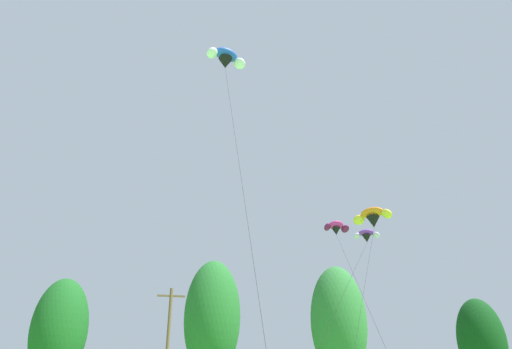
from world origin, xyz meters
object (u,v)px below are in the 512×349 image
Objects in this scene: parafoil_kite_high_purple at (366,236)px; utility_pole at (167,349)px; parafoil_kite_far_magenta at (336,228)px; parafoil_kite_mid_orange at (373,217)px; parafoil_kite_low_blue_white at (226,59)px.

utility_pole is at bearing 154.16° from parafoil_kite_high_purple.
utility_pole is 16.67m from parafoil_kite_far_magenta.
utility_pole is at bearing 161.16° from parafoil_kite_mid_orange.
utility_pole is 21.96m from parafoil_kite_low_blue_white.
parafoil_kite_far_magenta reaches higher than utility_pole.
parafoil_kite_low_blue_white is (-11.13, -9.73, 8.50)m from parafoil_kite_far_magenta.
parafoil_kite_mid_orange is at bearing 27.45° from parafoil_kite_low_blue_white.
parafoil_kite_low_blue_white is at bearing -138.85° from parafoil_kite_far_magenta.
parafoil_kite_high_purple is at bearing -82.34° from parafoil_kite_far_magenta.
parafoil_kite_high_purple is at bearing 24.41° from parafoil_kite_low_blue_white.
utility_pole is at bearing 100.39° from parafoil_kite_low_blue_white.
parafoil_kite_high_purple is at bearing -25.84° from utility_pole.
parafoil_kite_high_purple is 1.07× the size of parafoil_kite_far_magenta.
parafoil_kite_high_purple is 16.60m from parafoil_kite_low_blue_white.
utility_pole is 0.62× the size of parafoil_kite_mid_orange.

